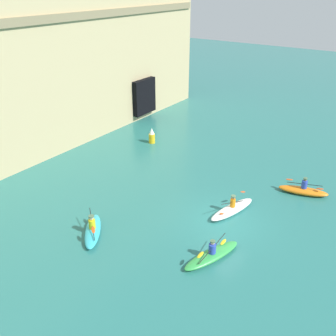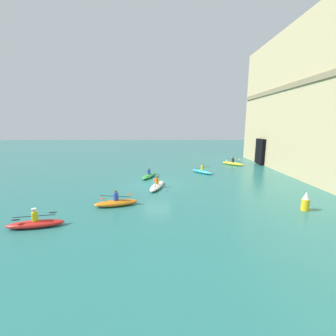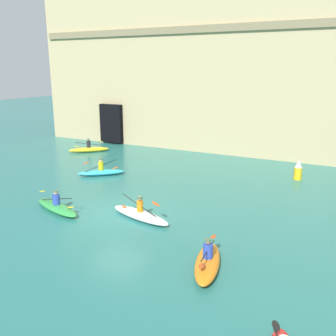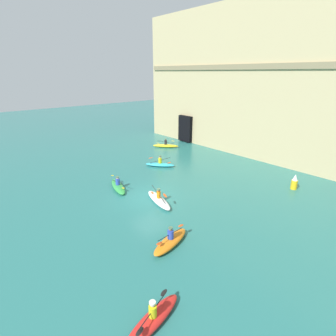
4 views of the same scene
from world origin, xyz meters
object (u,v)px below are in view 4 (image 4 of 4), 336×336
(kayak_cyan, at_px, (160,164))
(kayak_yellow, at_px, (166,146))
(kayak_orange, at_px, (171,241))
(kayak_green, at_px, (118,186))
(kayak_white, at_px, (159,200))
(kayak_red, at_px, (153,319))
(marker_buoy, at_px, (294,182))

(kayak_cyan, height_order, kayak_yellow, kayak_cyan)
(kayak_orange, bearing_deg, kayak_cyan, -142.02)
(kayak_green, bearing_deg, kayak_orange, 6.42)
(kayak_white, height_order, kayak_orange, kayak_orange)
(kayak_red, bearing_deg, kayak_yellow, -143.08)
(kayak_red, distance_m, kayak_yellow, 25.11)
(kayak_green, relative_size, marker_buoy, 2.69)
(kayak_white, relative_size, kayak_orange, 1.15)
(kayak_green, relative_size, kayak_orange, 1.12)
(kayak_orange, distance_m, kayak_yellow, 20.21)
(kayak_red, bearing_deg, marker_buoy, 175.98)
(kayak_cyan, bearing_deg, kayak_orange, -75.76)
(kayak_white, distance_m, kayak_red, 9.99)
(marker_buoy, bearing_deg, kayak_yellow, 179.08)
(kayak_red, relative_size, kayak_yellow, 1.06)
(kayak_cyan, height_order, kayak_orange, kayak_cyan)
(kayak_yellow, bearing_deg, kayak_white, -84.71)
(kayak_cyan, distance_m, kayak_orange, 13.02)
(kayak_green, height_order, marker_buoy, marker_buoy)
(kayak_orange, bearing_deg, kayak_yellow, -144.96)
(kayak_cyan, bearing_deg, kayak_white, -79.06)
(kayak_cyan, relative_size, kayak_red, 0.92)
(kayak_white, height_order, marker_buoy, marker_buoy)
(kayak_orange, relative_size, kayak_yellow, 1.06)
(kayak_white, distance_m, marker_buoy, 11.32)
(kayak_green, bearing_deg, kayak_yellow, 139.95)
(kayak_cyan, relative_size, kayak_orange, 0.92)
(kayak_cyan, height_order, marker_buoy, marker_buoy)
(kayak_orange, relative_size, marker_buoy, 2.40)
(kayak_orange, bearing_deg, kayak_green, -116.73)
(kayak_cyan, height_order, kayak_white, kayak_cyan)
(kayak_green, bearing_deg, kayak_white, 31.05)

